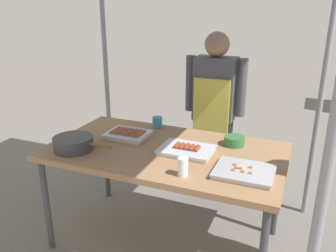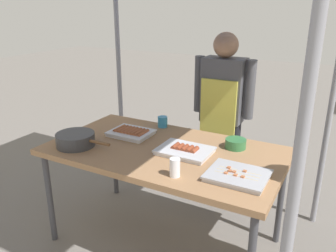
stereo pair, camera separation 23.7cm
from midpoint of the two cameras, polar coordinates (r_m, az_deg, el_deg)
name	(u,v)px [view 1 (the left image)]	position (r m, az deg, el deg)	size (l,w,h in m)	color
ground_plane	(165,240)	(2.77, -3.00, -18.22)	(18.00, 18.00, 0.00)	#66605B
stall_table	(165,156)	(2.40, -3.29, -4.98)	(1.60, 0.90, 0.75)	#9E724C
tray_grilled_sausages	(128,134)	(2.62, -9.20, -1.35)	(0.31, 0.25, 0.05)	silver
tray_meat_skewers	(244,172)	(2.06, 9.18, -7.53)	(0.34, 0.28, 0.04)	#ADADB2
tray_pork_links	(186,150)	(2.31, 0.11, -4.01)	(0.35, 0.26, 0.05)	silver
cooking_wok	(74,143)	(2.47, -17.92, -2.71)	(0.43, 0.27, 0.09)	#38383A
condiment_bowl	(234,141)	(2.45, 8.13, -2.48)	(0.14, 0.14, 0.06)	#33723F
drink_cup_near_edge	(157,122)	(2.78, -4.20, 0.61)	(0.08, 0.08, 0.08)	#338CBF
drink_cup_by_wok	(183,167)	(2.00, -0.94, -6.81)	(0.06, 0.06, 0.11)	white
vendor_woman	(214,106)	(2.97, 5.34, 3.33)	(0.52, 0.22, 1.48)	black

